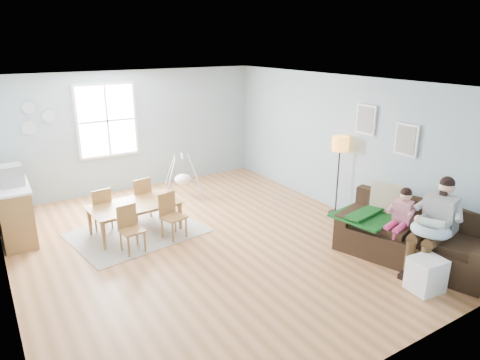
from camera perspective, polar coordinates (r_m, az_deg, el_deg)
room at (r=6.70m, az=-4.83°, el=10.40°), size 8.40×9.40×3.90m
window at (r=9.82m, az=-17.32°, el=7.57°), size 1.32×0.08×1.62m
pictures at (r=7.86m, az=18.79°, el=6.43°), size 0.05×1.34×0.74m
wall_plates at (r=9.55m, az=-25.61°, el=7.43°), size 0.67×0.02×0.66m
sofa at (r=7.33m, az=22.08°, el=-7.44°), size 1.58×2.41×0.90m
green_throw at (r=7.38m, az=16.67°, el=-4.50°), size 1.15×1.05×0.04m
beige_pillow at (r=7.52m, az=18.94°, el=-2.39°), size 0.32×0.52×0.51m
father at (r=6.95m, az=24.56°, el=-5.14°), size 1.03×0.55×1.42m
nursing_pillow at (r=6.83m, az=24.10°, el=-6.12°), size 0.72×0.71×0.23m
infant at (r=6.79m, az=23.89°, el=-5.24°), size 0.28×0.42×0.16m
toddler at (r=7.14m, az=20.70°, el=-4.01°), size 0.62×0.40×0.92m
floor_lamp at (r=8.42m, az=13.17°, el=3.88°), size 0.32×0.32×1.58m
storage_cube at (r=6.55m, az=23.52°, el=-11.50°), size 0.47×0.43×0.48m
rug at (r=8.01m, az=-13.52°, el=-6.82°), size 2.44×2.00×0.01m
dining_table at (r=7.90m, az=-13.66°, el=-5.04°), size 1.63×0.98×0.55m
chair_sw at (r=7.22m, az=-14.46°, el=-6.02°), size 0.39×0.39×0.78m
chair_se at (r=7.56m, az=-9.20°, el=-4.38°), size 0.45×0.45×0.81m
chair_nw at (r=8.15m, az=-18.05°, el=-3.43°), size 0.39×0.39×0.80m
chair_ne at (r=8.45m, az=-13.11°, el=-2.08°), size 0.44×0.44×0.83m
counter at (r=8.57m, az=-27.89°, el=-3.16°), size 0.56×1.82×1.01m
monitor at (r=8.04m, az=-28.30°, el=0.56°), size 0.40×0.38×0.35m
baby_swing at (r=9.50m, az=-7.60°, el=0.20°), size 1.18×1.19×0.93m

